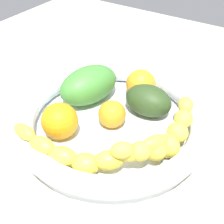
{
  "coord_description": "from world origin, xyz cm",
  "views": [
    {
      "loc": [
        -35.08,
        -22.73,
        41.03
      ],
      "look_at": [
        0.0,
        0.0,
        7.71
      ],
      "focal_mm": 48.04,
      "sensor_mm": 36.0,
      "label": 1
    }
  ],
  "objects": [
    {
      "name": "orange_mid_right",
      "position": [
        -7.14,
        6.05,
        7.92
      ],
      "size": [
        6.41,
        6.41,
        6.41
      ],
      "primitive_type": "sphere",
      "color": "orange",
      "rests_on": "fruit_bowl"
    },
    {
      "name": "avocado_dark",
      "position": [
        6.73,
        -3.79,
        7.62
      ],
      "size": [
        6.61,
        9.2,
        5.81
      ],
      "primitive_type": "ellipsoid",
      "rotation": [
        0.0,
        0.0,
        1.59
      ],
      "color": "#2C441F",
      "rests_on": "fruit_bowl"
    },
    {
      "name": "mango_green",
      "position": [
        4.08,
        8.12,
        8.32
      ],
      "size": [
        14.36,
        11.1,
        7.21
      ],
      "primitive_type": "ellipsoid",
      "rotation": [
        0.0,
        0.0,
        2.85
      ],
      "color": "#428A37",
      "rests_on": "fruit_bowl"
    },
    {
      "name": "banana_draped_right",
      "position": [
        -10.59,
        -2.21,
        7.76
      ],
      "size": [
        13.11,
        22.78,
        5.67
      ],
      "color": "yellow",
      "rests_on": "fruit_bowl"
    },
    {
      "name": "orange_mid_left",
      "position": [
        10.69,
        -0.24,
        7.74
      ],
      "size": [
        6.05,
        6.05,
        6.05
      ],
      "primitive_type": "sphere",
      "color": "orange",
      "rests_on": "fruit_bowl"
    },
    {
      "name": "kitchen_counter",
      "position": [
        0.0,
        0.0,
        1.5
      ],
      "size": [
        120.0,
        120.0,
        3.0
      ],
      "primitive_type": "cube",
      "color": "#B2AE96",
      "rests_on": "ground"
    },
    {
      "name": "banana_draped_left",
      "position": [
        -1.25,
        -10.77,
        8.02
      ],
      "size": [
        19.7,
        8.96,
        6.06
      ],
      "color": "yellow",
      "rests_on": "fruit_bowl"
    },
    {
      "name": "orange_front",
      "position": [
        0.06,
        -0.36,
        7.23
      ],
      "size": [
        5.04,
        5.04,
        5.04
      ],
      "primitive_type": "sphere",
      "color": "orange",
      "rests_on": "fruit_bowl"
    },
    {
      "name": "fruit_bowl",
      "position": [
        0.0,
        0.0,
        5.7
      ],
      "size": [
        34.74,
        34.74,
        5.24
      ],
      "color": "silver",
      "rests_on": "kitchen_counter"
    }
  ]
}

